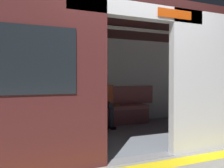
% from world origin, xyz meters
% --- Properties ---
extents(ground_plane, '(60.00, 60.00, 0.00)m').
position_xyz_m(ground_plane, '(0.00, 0.00, 0.00)').
color(ground_plane, gray).
extents(platform_edge_strip, '(8.00, 0.24, 0.01)m').
position_xyz_m(platform_edge_strip, '(0.00, 0.30, 0.00)').
color(platform_edge_strip, yellow).
rests_on(platform_edge_strip, ground_plane).
extents(train_car, '(6.40, 2.73, 2.22)m').
position_xyz_m(train_car, '(0.07, -1.20, 1.48)').
color(train_car, silver).
rests_on(train_car, ground_plane).
extents(bench_seat, '(2.80, 0.44, 0.45)m').
position_xyz_m(bench_seat, '(0.00, -2.22, 0.34)').
color(bench_seat, '#935156').
rests_on(bench_seat, ground_plane).
extents(person_seated, '(0.55, 0.68, 1.17)m').
position_xyz_m(person_seated, '(-0.23, -2.17, 0.67)').
color(person_seated, '#CC5933').
rests_on(person_seated, ground_plane).
extents(handbag, '(0.26, 0.15, 0.17)m').
position_xyz_m(handbag, '(0.27, -2.28, 0.53)').
color(handbag, black).
rests_on(handbag, bench_seat).
extents(book, '(0.16, 0.22, 0.03)m').
position_xyz_m(book, '(-0.59, -2.28, 0.46)').
color(book, gold).
rests_on(book, bench_seat).
extents(grab_pole_door, '(0.04, 0.04, 2.08)m').
position_xyz_m(grab_pole_door, '(0.44, -0.40, 1.04)').
color(grab_pole_door, silver).
rests_on(grab_pole_door, ground_plane).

